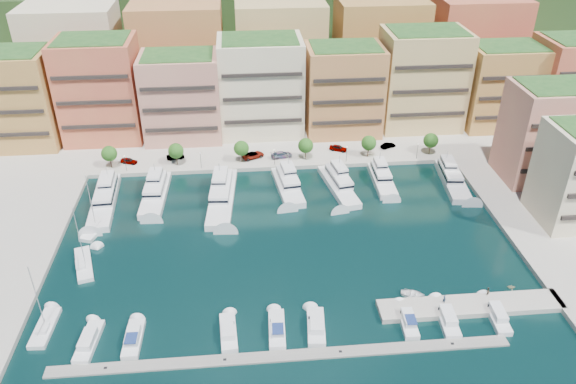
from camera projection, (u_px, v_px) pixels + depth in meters
name	position (u px, v px, depth m)	size (l,w,h in m)	color
ground	(285.00, 242.00, 112.93)	(400.00, 400.00, 0.00)	black
north_quay	(267.00, 118.00, 165.82)	(220.00, 64.00, 2.00)	#9E998E
hillside	(259.00, 66.00, 206.76)	(240.00, 40.00, 58.00)	#1D3515
south_pontoon	(283.00, 357.00, 87.10)	(72.00, 2.20, 0.35)	gray
finger_pier	(470.00, 308.00, 96.51)	(32.00, 5.00, 2.00)	#9E998E
apartment_0	(12.00, 99.00, 143.55)	(22.00, 16.50, 24.80)	#BA8244
apartment_1	(100.00, 89.00, 146.46)	(20.00, 16.50, 26.80)	#C46C41
apartment_2	(182.00, 97.00, 147.42)	(20.00, 15.50, 22.80)	tan
apartment_3	(261.00, 86.00, 150.00)	(22.00, 16.50, 25.80)	beige
apartment_4	(343.00, 90.00, 150.52)	(20.00, 15.50, 23.80)	#BD7546
apartment_5	(422.00, 79.00, 153.18)	(22.00, 16.50, 26.80)	tan
apartment_6	(501.00, 86.00, 154.22)	(20.00, 15.50, 22.80)	#BA8244
apartment_7	(575.00, 83.00, 153.56)	(22.00, 16.50, 24.80)	#C46C41
apartment_east_a	(547.00, 133.00, 128.47)	(18.00, 14.50, 22.80)	tan
backblock_0	(76.00, 58.00, 163.50)	(26.00, 18.00, 30.00)	beige
backblock_1	(179.00, 55.00, 165.84)	(26.00, 18.00, 30.00)	#BD7546
backblock_2	(280.00, 53.00, 168.19)	(26.00, 18.00, 30.00)	tan
backblock_3	(379.00, 50.00, 170.53)	(26.00, 18.00, 30.00)	#BA8244
backblock_4	(474.00, 47.00, 172.87)	(26.00, 18.00, 30.00)	#C46C41
tree_0	(109.00, 154.00, 135.93)	(3.80, 3.80, 5.65)	#473323
tree_1	(176.00, 151.00, 137.18)	(3.80, 3.80, 5.65)	#473323
tree_2	(241.00, 148.00, 138.43)	(3.80, 3.80, 5.65)	#473323
tree_3	(306.00, 146.00, 139.68)	(3.80, 3.80, 5.65)	#473323
tree_4	(369.00, 143.00, 140.93)	(3.80, 3.80, 5.65)	#473323
tree_5	(431.00, 141.00, 142.18)	(3.80, 3.80, 5.65)	#473323
lamppost_0	(125.00, 161.00, 134.76)	(0.30, 0.30, 4.20)	black
lamppost_1	(200.00, 158.00, 136.16)	(0.30, 0.30, 4.20)	black
lamppost_2	(274.00, 154.00, 137.57)	(0.30, 0.30, 4.20)	black
lamppost_3	(347.00, 151.00, 138.97)	(0.30, 0.30, 4.20)	black
lamppost_4	(418.00, 148.00, 140.38)	(0.30, 0.30, 4.20)	black
yacht_0	(105.00, 198.00, 125.20)	(6.06, 22.76, 7.30)	white
yacht_1	(156.00, 192.00, 127.52)	(5.65, 19.03, 7.30)	white
yacht_2	(222.00, 194.00, 126.59)	(7.00, 24.52, 7.30)	white
yacht_3	(288.00, 184.00, 130.49)	(6.72, 17.67, 7.30)	white
yacht_4	(338.00, 184.00, 130.71)	(7.49, 19.54, 7.30)	white
yacht_5	(382.00, 178.00, 132.99)	(4.48, 15.43, 7.30)	white
yacht_6	(452.00, 178.00, 132.93)	(6.48, 19.18, 7.30)	white
cruiser_0	(89.00, 342.00, 89.04)	(3.50, 9.14, 2.55)	white
cruiser_1	(133.00, 339.00, 89.57)	(2.83, 8.34, 2.66)	white
cruiser_3	(228.00, 333.00, 90.78)	(3.03, 8.39, 2.55)	white
cruiser_4	(277.00, 329.00, 91.36)	(2.98, 8.65, 2.66)	white
cruiser_5	(316.00, 327.00, 91.89)	(3.58, 8.57, 2.55)	white
cruiser_7	(407.00, 321.00, 93.06)	(2.75, 8.23, 2.66)	white
cruiser_8	(447.00, 318.00, 93.61)	(3.25, 9.32, 2.55)	white
cruiser_9	(496.00, 315.00, 94.27)	(3.05, 9.29, 2.55)	white
sailboat_2	(96.00, 229.00, 116.42)	(5.39, 9.68, 13.20)	white
sailboat_1	(84.00, 265.00, 106.18)	(5.63, 10.96, 13.20)	white
sailboat_0	(45.00, 329.00, 91.88)	(3.25, 9.10, 13.20)	white
tender_3	(511.00, 287.00, 100.66)	(1.26, 1.46, 0.77)	beige
tender_0	(413.00, 294.00, 98.95)	(2.96, 4.15, 0.86)	white
car_0	(129.00, 161.00, 139.27)	(1.67, 4.14, 1.41)	gray
car_1	(175.00, 156.00, 141.24)	(1.52, 4.37, 1.44)	gray
car_2	(253.00, 155.00, 141.72)	(2.65, 5.74, 1.60)	gray
car_3	(281.00, 155.00, 141.92)	(2.21, 5.43, 1.57)	gray
car_4	(338.00, 148.00, 145.21)	(1.84, 4.57, 1.56)	gray
car_5	(388.00, 146.00, 146.63)	(1.43, 4.10, 1.35)	gray
person_0	(444.00, 299.00, 95.86)	(0.58, 0.38, 1.58)	#26364C
person_1	(488.00, 291.00, 97.57)	(0.76, 0.59, 1.57)	#4E3E2E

